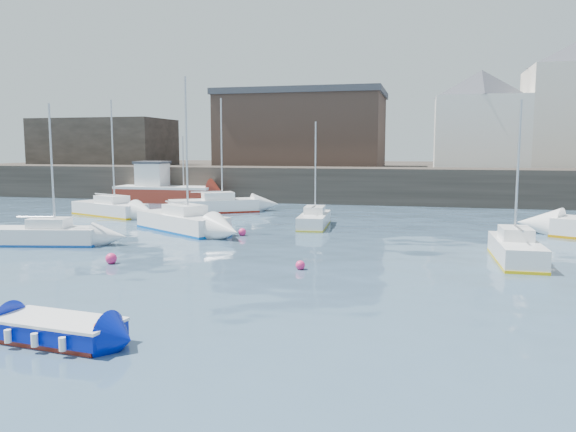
% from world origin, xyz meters
% --- Properties ---
extents(water, '(220.00, 220.00, 0.00)m').
position_xyz_m(water, '(0.00, 0.00, 0.00)').
color(water, '#2D4760').
rests_on(water, ground).
extents(quay_wall, '(90.00, 5.00, 3.00)m').
position_xyz_m(quay_wall, '(0.00, 35.00, 1.50)').
color(quay_wall, '#28231E').
rests_on(quay_wall, ground).
extents(land_strip, '(90.00, 32.00, 2.80)m').
position_xyz_m(land_strip, '(0.00, 53.00, 1.40)').
color(land_strip, '#28231E').
rests_on(land_strip, ground).
extents(bldg_east_d, '(11.14, 11.14, 8.95)m').
position_xyz_m(bldg_east_d, '(11.00, 41.50, 7.36)').
color(bldg_east_d, white).
rests_on(bldg_east_d, land_strip).
extents(warehouse, '(16.40, 10.40, 7.60)m').
position_xyz_m(warehouse, '(-6.00, 43.00, 6.62)').
color(warehouse, '#3D2D26').
rests_on(warehouse, land_strip).
extents(bldg_west, '(14.00, 8.00, 5.00)m').
position_xyz_m(bldg_west, '(-28.00, 42.00, 5.30)').
color(bldg_west, '#353028').
rests_on(bldg_west, land_strip).
extents(blue_dinghy, '(3.27, 1.84, 0.60)m').
position_xyz_m(blue_dinghy, '(-2.30, -2.00, 0.33)').
color(blue_dinghy, maroon).
rests_on(blue_dinghy, ground).
extents(fishing_boat, '(8.63, 3.34, 5.69)m').
position_xyz_m(fishing_boat, '(-15.94, 31.50, 1.10)').
color(fishing_boat, maroon).
rests_on(fishing_boat, ground).
extents(sailboat_a, '(5.44, 2.68, 6.77)m').
position_xyz_m(sailboat_a, '(-11.63, 9.94, 0.48)').
color(sailboat_a, white).
rests_on(sailboat_a, ground).
extents(sailboat_b, '(6.68, 5.44, 8.52)m').
position_xyz_m(sailboat_b, '(-7.05, 15.67, 0.55)').
color(sailboat_b, white).
rests_on(sailboat_b, ground).
extents(sailboat_c, '(1.72, 5.08, 6.65)m').
position_xyz_m(sailboat_c, '(9.95, 11.02, 0.51)').
color(sailboat_c, white).
rests_on(sailboat_c, ground).
extents(sailboat_e, '(6.43, 4.19, 7.91)m').
position_xyz_m(sailboat_e, '(-15.01, 21.27, 0.52)').
color(sailboat_e, white).
rests_on(sailboat_e, ground).
extents(sailboat_f, '(1.87, 4.89, 6.24)m').
position_xyz_m(sailboat_f, '(-0.15, 19.24, 0.44)').
color(sailboat_f, white).
rests_on(sailboat_f, ground).
extents(sailboat_h, '(6.54, 5.07, 8.24)m').
position_xyz_m(sailboat_h, '(-8.69, 24.92, 0.54)').
color(sailboat_h, white).
rests_on(sailboat_h, ground).
extents(buoy_near, '(0.46, 0.46, 0.46)m').
position_xyz_m(buoy_near, '(-6.11, 6.67, 0.00)').
color(buoy_near, '#EF286D').
rests_on(buoy_near, ground).
extents(buoy_mid, '(0.37, 0.37, 0.37)m').
position_xyz_m(buoy_mid, '(1.61, 7.41, 0.00)').
color(buoy_mid, '#EF286D').
rests_on(buoy_mid, ground).
extents(buoy_far, '(0.42, 0.42, 0.42)m').
position_xyz_m(buoy_far, '(-3.25, 14.94, 0.00)').
color(buoy_far, '#EF286D').
rests_on(buoy_far, ground).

